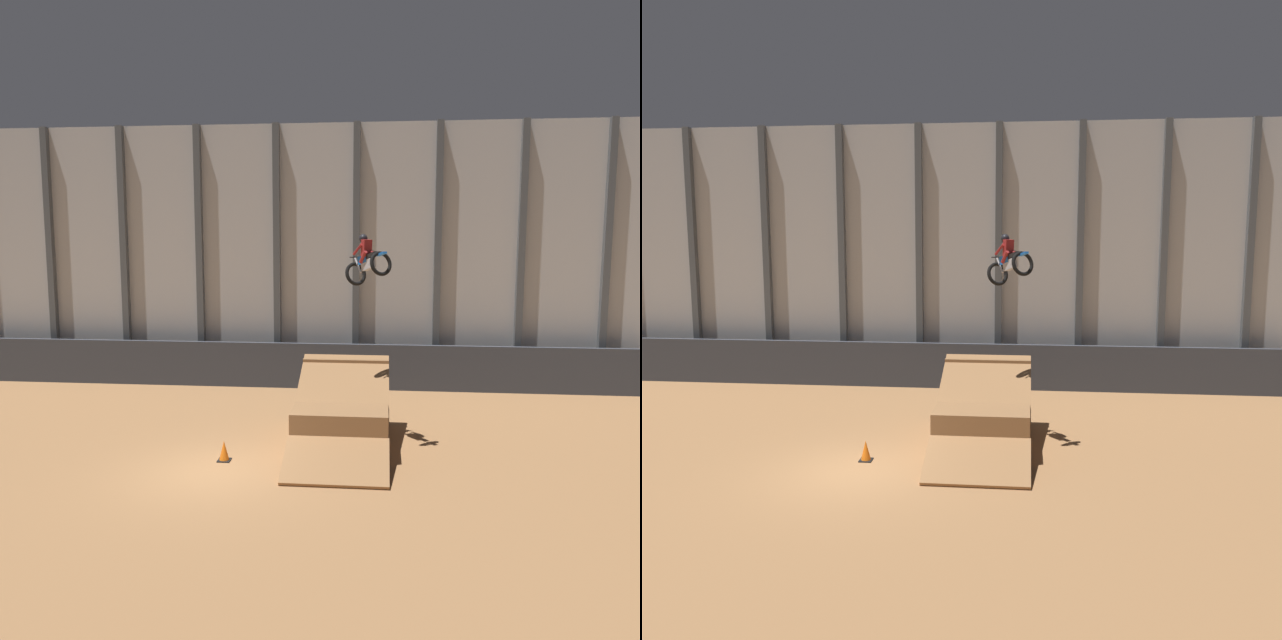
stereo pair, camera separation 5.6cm
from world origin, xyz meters
TOP-DOWN VIEW (x-y plane):
  - ground_plane at (0.00, 0.00)m, footprint 60.00×60.00m
  - arena_back_wall at (-0.00, 10.81)m, footprint 32.00×0.40m
  - lower_barrier at (0.00, 9.66)m, footprint 31.36×0.20m
  - dirt_ramp at (3.33, 2.98)m, footprint 2.82×5.61m
  - rider_bike_solo at (4.03, 2.93)m, footprint 1.54×1.77m
  - traffic_cone_near_ramp at (0.10, 0.88)m, footprint 0.36×0.36m

SIDE VIEW (x-z plane):
  - ground_plane at x=0.00m, z-range 0.00..0.00m
  - traffic_cone_near_ramp at x=0.10m, z-range -0.01..0.57m
  - dirt_ramp at x=3.33m, z-range -0.41..2.06m
  - lower_barrier at x=0.00m, z-range 0.00..1.90m
  - arena_back_wall at x=0.00m, z-range 0.00..10.99m
  - rider_bike_solo at x=4.03m, z-range 4.76..6.37m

